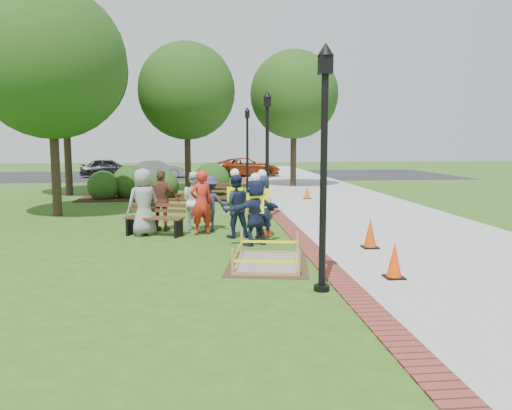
{
  "coord_description": "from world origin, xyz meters",
  "views": [
    {
      "loc": [
        -0.76,
        -11.41,
        2.63
      ],
      "look_at": [
        0.5,
        1.2,
        1.0
      ],
      "focal_mm": 35.0,
      "sensor_mm": 36.0,
      "label": 1
    }
  ],
  "objects": [
    {
      "name": "bench_far",
      "position": [
        -0.42,
        10.13,
        0.26
      ],
      "size": [
        1.6,
        0.77,
        0.83
      ],
      "color": "brown",
      "rests_on": "ground"
    },
    {
      "name": "hivis_worker_c",
      "position": [
        0.01,
        2.06,
        0.94
      ],
      "size": [
        0.59,
        0.41,
        1.89
      ],
      "color": "#1B2346",
      "rests_on": "ground"
    },
    {
      "name": "cone_back",
      "position": [
        3.23,
        0.29,
        0.37
      ],
      "size": [
        0.39,
        0.39,
        0.76
      ],
      "color": "black",
      "rests_on": "ground"
    },
    {
      "name": "shrub_a",
      "position": [
        -5.4,
        11.57,
        0.0
      ],
      "size": [
        1.41,
        1.41,
        1.41
      ],
      "primitive_type": "sphere",
      "color": "#1B3F12",
      "rests_on": "ground"
    },
    {
      "name": "casual_person_b",
      "position": [
        -0.91,
        2.59,
        0.9
      ],
      "size": [
        0.67,
        0.55,
        1.8
      ],
      "color": "red",
      "rests_on": "ground"
    },
    {
      "name": "parked_car_b",
      "position": [
        -4.21,
        24.83,
        0.0
      ],
      "size": [
        2.04,
        4.41,
        1.42
      ],
      "primitive_type": "imported",
      "rotation": [
        0.0,
        0.0,
        1.6
      ],
      "color": "#A8A7AC",
      "rests_on": "ground"
    },
    {
      "name": "tree_right",
      "position": [
        4.27,
        17.2,
        5.23
      ],
      "size": [
        5.01,
        5.01,
        7.75
      ],
      "color": "#3D2D1E",
      "rests_on": "ground"
    },
    {
      "name": "casual_person_d",
      "position": [
        -2.06,
        3.25,
        0.9
      ],
      "size": [
        0.64,
        0.48,
        1.79
      ],
      "color": "brown",
      "rests_on": "ground"
    },
    {
      "name": "tree_far",
      "position": [
        -7.41,
        13.55,
        6.04
      ],
      "size": [
        5.99,
        5.99,
        9.04
      ],
      "color": "#3D2D1E",
      "rests_on": "ground"
    },
    {
      "name": "parked_car_a",
      "position": [
        -7.8,
        25.67,
        0.0
      ],
      "size": [
        2.7,
        4.83,
        1.49
      ],
      "primitive_type": "imported",
      "rotation": [
        0.0,
        0.0,
        1.73
      ],
      "color": "#27282A",
      "rests_on": "ground"
    },
    {
      "name": "ground",
      "position": [
        0.0,
        0.0,
        0.0
      ],
      "size": [
        100.0,
        100.0,
        0.0
      ],
      "primitive_type": "plane",
      "color": "#285116",
      "rests_on": "ground"
    },
    {
      "name": "hivis_worker_a",
      "position": [
        0.46,
        1.01,
        0.91
      ],
      "size": [
        0.64,
        0.55,
        1.84
      ],
      "color": "#18203F",
      "rests_on": "ground"
    },
    {
      "name": "casual_person_c",
      "position": [
        -1.1,
        3.25,
        0.87
      ],
      "size": [
        0.64,
        0.66,
        1.74
      ],
      "color": "white",
      "rests_on": "ground"
    },
    {
      "name": "tree_left",
      "position": [
        -5.99,
        6.59,
        5.25
      ],
      "size": [
        5.16,
        5.16,
        7.84
      ],
      "color": "#3D2D1E",
      "rests_on": "ground"
    },
    {
      "name": "cone_far",
      "position": [
        3.79,
        10.76,
        0.33
      ],
      "size": [
        0.34,
        0.34,
        0.67
      ],
      "color": "black",
      "rests_on": "ground"
    },
    {
      "name": "lamp_near",
      "position": [
        1.25,
        -3.0,
        2.48
      ],
      "size": [
        0.28,
        0.28,
        4.26
      ],
      "color": "black",
      "rests_on": "ground"
    },
    {
      "name": "cone_front",
      "position": [
        2.81,
        -2.39,
        0.35
      ],
      "size": [
        0.37,
        0.37,
        0.72
      ],
      "color": "black",
      "rests_on": "ground"
    },
    {
      "name": "tree_back",
      "position": [
        -1.73,
        15.31,
        5.19
      ],
      "size": [
        5.04,
        5.04,
        7.73
      ],
      "color": "#3D2D1E",
      "rests_on": "ground"
    },
    {
      "name": "bench_near",
      "position": [
        -2.21,
        2.54,
        0.28
      ],
      "size": [
        1.72,
        1.01,
        0.89
      ],
      "color": "#57331E",
      "rests_on": "ground"
    },
    {
      "name": "parking_lot",
      "position": [
        0.0,
        27.0,
        0.0
      ],
      "size": [
        36.0,
        12.0,
        0.01
      ],
      "primitive_type": "cube",
      "color": "black",
      "rests_on": "ground"
    },
    {
      "name": "shrub_d",
      "position": [
        -0.5,
        12.78,
        0.0
      ],
      "size": [
        1.73,
        1.73,
        1.73
      ],
      "primitive_type": "sphere",
      "color": "#1B3F12",
      "rests_on": "ground"
    },
    {
      "name": "hivis_worker_b",
      "position": [
        0.73,
        1.92,
        0.93
      ],
      "size": [
        0.61,
        0.46,
        1.87
      ],
      "color": "#1B2446",
      "rests_on": "ground"
    },
    {
      "name": "shrub_e",
      "position": [
        -3.49,
        12.76,
        0.0
      ],
      "size": [
        1.08,
        1.08,
        1.08
      ],
      "primitive_type": "sphere",
      "color": "#1B3F12",
      "rests_on": "ground"
    },
    {
      "name": "casual_person_e",
      "position": [
        -0.69,
        3.14,
        0.81
      ],
      "size": [
        0.52,
        0.34,
        1.62
      ],
      "color": "#313054",
      "rests_on": "ground"
    },
    {
      "name": "lamp_mid",
      "position": [
        1.25,
        5.0,
        2.48
      ],
      "size": [
        0.28,
        0.28,
        4.26
      ],
      "color": "black",
      "rests_on": "ground"
    },
    {
      "name": "shrub_b",
      "position": [
        -4.28,
        12.06,
        0.0
      ],
      "size": [
        1.64,
        1.64,
        1.64
      ],
      "primitive_type": "sphere",
      "color": "#1B3F12",
      "rests_on": "ground"
    },
    {
      "name": "shrub_c",
      "position": [
        -2.69,
        11.87,
        0.0
      ],
      "size": [
        1.35,
        1.35,
        1.35
      ],
      "primitive_type": "sphere",
      "color": "#1B3F12",
      "rests_on": "ground"
    },
    {
      "name": "mulch_bed",
      "position": [
        -3.0,
        12.0,
        0.02
      ],
      "size": [
        7.0,
        3.0,
        0.05
      ],
      "primitive_type": "cube",
      "color": "#381E0F",
      "rests_on": "ground"
    },
    {
      "name": "sidewalk",
      "position": [
        5.0,
        10.0,
        0.01
      ],
      "size": [
        6.0,
        60.0,
        0.02
      ],
      "primitive_type": "cube",
      "color": "#9E9E99",
      "rests_on": "ground"
    },
    {
      "name": "casual_person_a",
      "position": [
        -2.52,
        2.62,
        0.94
      ],
      "size": [
        0.71,
        0.63,
        1.88
      ],
      "color": "gray",
      "rests_on": "ground"
    },
    {
      "name": "wet_concrete_pad",
      "position": [
        0.53,
        -1.03,
        0.23
      ],
      "size": [
        2.05,
        2.55,
        0.55
      ],
      "color": "#47331E",
      "rests_on": "ground"
    },
    {
      "name": "lamp_far",
      "position": [
        1.25,
        13.0,
        2.48
      ],
      "size": [
        0.28,
        0.28,
        4.26
      ],
      "color": "black",
      "rests_on": "ground"
    },
    {
      "name": "brick_edging",
      "position": [
        1.75,
        10.0,
        0.01
      ],
      "size": [
        0.5,
        60.0,
        0.03
      ],
      "primitive_type": "cube",
      "color": "maroon",
      "rests_on": "ground"
    },
    {
      "name": "parked_car_c",
      "position": [
        2.22,
        25.55,
        0.0
      ],
      "size": [
        2.18,
        4.7,
        1.51
      ],
      "primitive_type": "imported",
      "rotation": [
        0.0,
        0.0,
        1.61
      ],
      "color": "#9C3513",
      "rests_on": "ground"
    },
    {
      "name": "toolbox",
      "position": [
        0.8,
        2.01,
        0.1
      ],
      "size": [
        0.42,
        0.25,
        0.2
      ],
      "primitive_type": "cube",
      "rotation": [
        0.0,
        0.0,
        -0.07
      ],
      "color": "red",
      "rests_on": "ground"
    }
  ]
}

